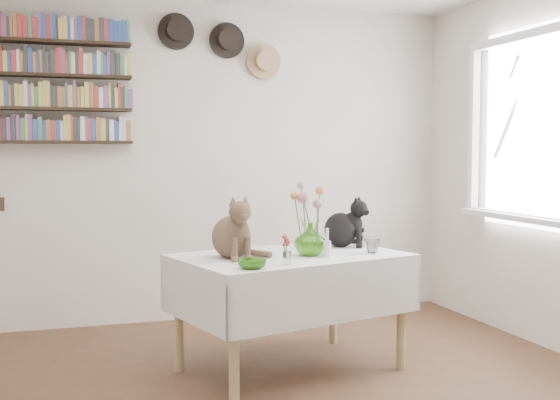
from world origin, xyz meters
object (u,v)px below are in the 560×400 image
object	(u,v)px
black_cat	(341,221)
bookshelf_unit	(61,81)
tabby_cat	(231,226)
flower_vase	(310,239)
dining_table	(291,283)

from	to	relation	value
black_cat	bookshelf_unit	xyz separation A→B (m)	(-1.72, 1.15, 0.96)
tabby_cat	flower_vase	bearing A→B (deg)	-15.04
tabby_cat	black_cat	distance (m)	0.84
tabby_cat	bookshelf_unit	xyz separation A→B (m)	(-0.92, 1.41, 0.94)
dining_table	bookshelf_unit	distance (m)	2.30
black_cat	bookshelf_unit	bearing A→B (deg)	97.27
dining_table	black_cat	distance (m)	0.60
flower_vase	bookshelf_unit	xyz separation A→B (m)	(-1.39, 1.47, 1.03)
dining_table	flower_vase	size ratio (longest dim) A/B	7.66
dining_table	tabby_cat	xyz separation A→B (m)	(-0.37, -0.02, 0.36)
dining_table	flower_vase	world-z (taller)	flower_vase
tabby_cat	flower_vase	xyz separation A→B (m)	(0.47, -0.06, -0.09)
black_cat	flower_vase	distance (m)	0.47
black_cat	dining_table	bearing A→B (deg)	160.64
tabby_cat	flower_vase	world-z (taller)	tabby_cat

